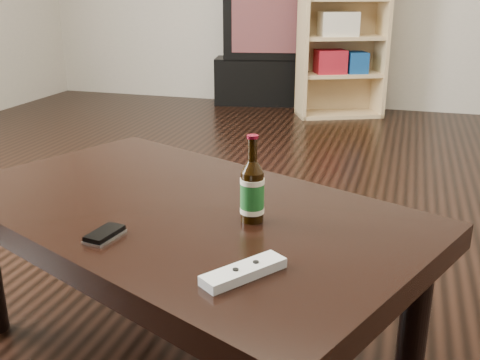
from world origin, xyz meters
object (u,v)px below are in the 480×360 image
(coffee_table, at_px, (180,226))
(phone, at_px, (105,235))
(beer_bottle, at_px, (252,191))
(tv_stand, at_px, (273,79))
(remote, at_px, (244,272))
(tv, at_px, (275,20))
(bookshelf, at_px, (341,34))

(coffee_table, relative_size, phone, 13.78)
(beer_bottle, bearing_deg, phone, -146.79)
(tv_stand, relative_size, phone, 9.63)
(remote, bearing_deg, coffee_table, 165.57)
(coffee_table, xyz_separation_m, beer_bottle, (0.21, -0.05, 0.14))
(tv, distance_m, coffee_table, 3.70)
(bookshelf, bearing_deg, tv, 124.86)
(tv_stand, bearing_deg, tv, -90.00)
(tv, relative_size, remote, 5.21)
(tv_stand, height_order, remote, remote)
(tv_stand, xyz_separation_m, bookshelf, (0.62, -0.38, 0.44))
(bookshelf, xyz_separation_m, remote, (0.27, -3.57, -0.16))
(beer_bottle, bearing_deg, tv_stand, 102.63)
(tv, bearing_deg, beer_bottle, -88.52)
(beer_bottle, bearing_deg, remote, -77.77)
(remote, bearing_deg, phone, -157.37)
(tv_stand, height_order, phone, phone)
(beer_bottle, bearing_deg, coffee_table, 167.24)
(tv, bearing_deg, phone, -93.25)
(remote, bearing_deg, tv_stand, 137.98)
(tv, height_order, beer_bottle, tv)
(bookshelf, bearing_deg, coffee_table, -113.83)
(tv_stand, relative_size, beer_bottle, 4.75)
(tv, distance_m, phone, 3.91)
(tv_stand, distance_m, bookshelf, 0.84)
(bookshelf, distance_m, remote, 3.58)
(tv, height_order, phone, tv)
(tv, xyz_separation_m, remote, (0.88, -3.94, -0.23))
(tv, relative_size, bookshelf, 0.75)
(bookshelf, xyz_separation_m, phone, (-0.08, -3.49, -0.16))
(tv, bearing_deg, tv_stand, 90.00)
(beer_bottle, xyz_separation_m, remote, (0.06, -0.27, -0.06))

